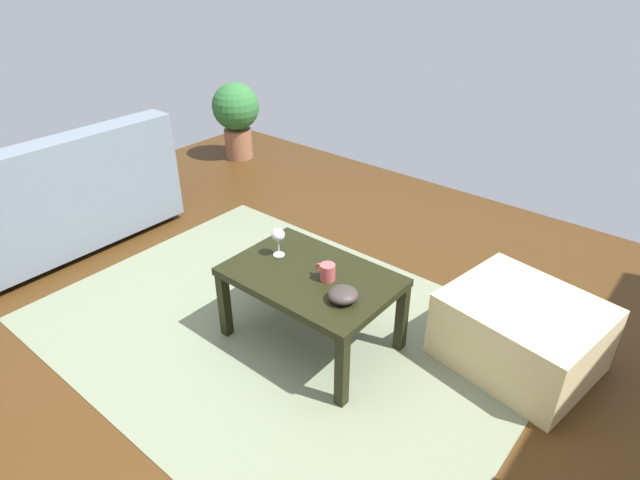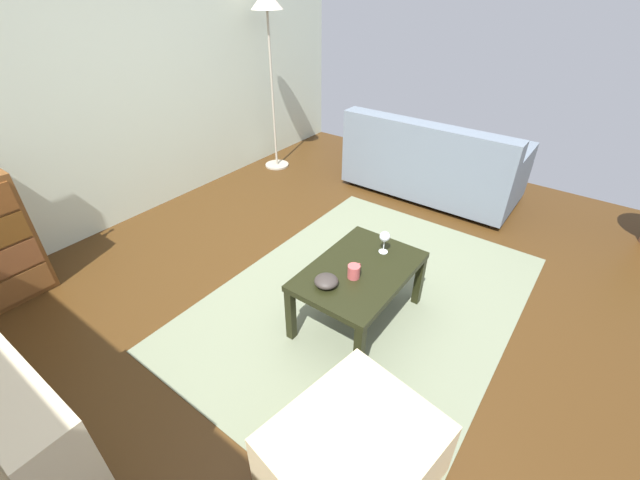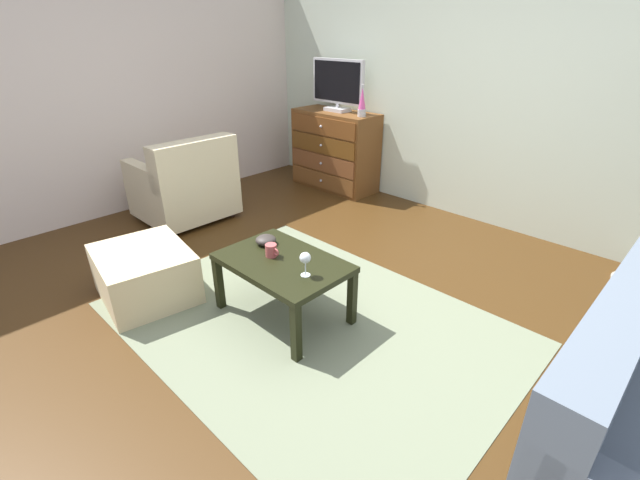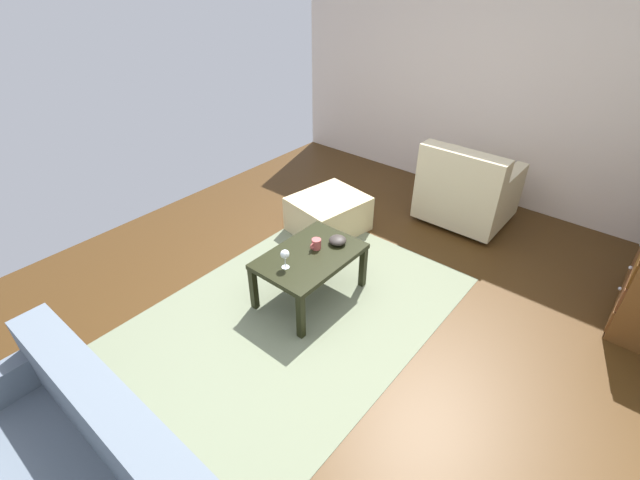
# 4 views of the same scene
# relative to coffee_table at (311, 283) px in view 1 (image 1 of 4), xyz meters

# --- Properties ---
(ground_plane) EXTENTS (5.92, 5.04, 0.05)m
(ground_plane) POSITION_rel_coffee_table_xyz_m (-0.01, 0.25, -0.40)
(ground_plane) COLOR #402810
(area_rug) EXTENTS (2.60, 1.90, 0.01)m
(area_rug) POSITION_rel_coffee_table_xyz_m (0.19, 0.05, -0.37)
(area_rug) COLOR slate
(area_rug) RESTS_ON ground_plane
(coffee_table) EXTENTS (0.84, 0.57, 0.43)m
(coffee_table) POSITION_rel_coffee_table_xyz_m (0.00, 0.00, 0.00)
(coffee_table) COLOR black
(coffee_table) RESTS_ON ground_plane
(wine_glass) EXTENTS (0.07, 0.07, 0.16)m
(wine_glass) POSITION_rel_coffee_table_xyz_m (0.25, -0.03, 0.17)
(wine_glass) COLOR silver
(wine_glass) RESTS_ON coffee_table
(mug) EXTENTS (0.11, 0.08, 0.09)m
(mug) POSITION_rel_coffee_table_xyz_m (-0.09, -0.01, 0.10)
(mug) COLOR #B14B4A
(mug) RESTS_ON coffee_table
(bowl_decorative) EXTENTS (0.14, 0.14, 0.06)m
(bowl_decorative) POSITION_rel_coffee_table_xyz_m (-0.26, 0.08, 0.09)
(bowl_decorative) COLOR #322C28
(bowl_decorative) RESTS_ON coffee_table
(couch_large) EXTENTS (0.85, 1.72, 0.81)m
(couch_large) POSITION_rel_coffee_table_xyz_m (2.04, 0.39, -0.05)
(couch_large) COLOR #332319
(couch_large) RESTS_ON ground_plane
(ottoman) EXTENTS (0.79, 0.71, 0.37)m
(ottoman) POSITION_rel_coffee_table_xyz_m (-0.90, -0.54, -0.19)
(ottoman) COLOR beige
(ottoman) RESTS_ON ground_plane
(potted_plant) EXTENTS (0.44, 0.44, 0.72)m
(potted_plant) POSITION_rel_coffee_table_xyz_m (2.30, -1.62, 0.06)
(potted_plant) COLOR brown
(potted_plant) RESTS_ON ground_plane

